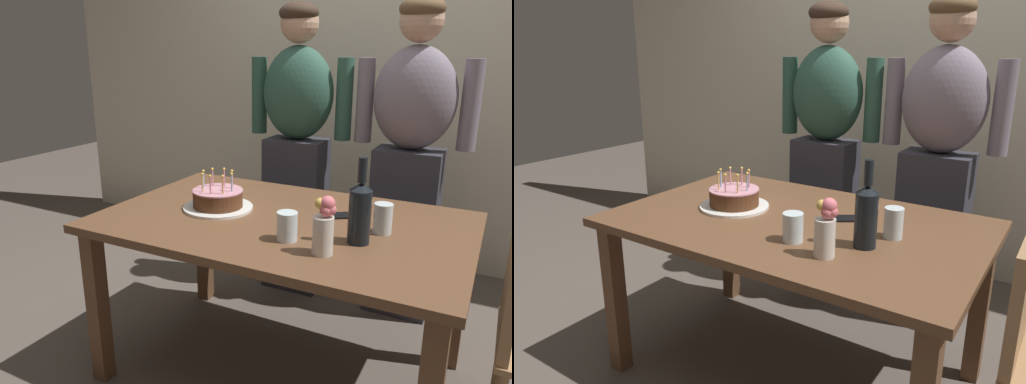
{
  "view_description": "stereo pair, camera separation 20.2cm",
  "coord_description": "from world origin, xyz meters",
  "views": [
    {
      "loc": [
        0.78,
        -1.72,
        1.42
      ],
      "look_at": [
        -0.12,
        -0.01,
        0.84
      ],
      "focal_mm": 33.7,
      "sensor_mm": 36.0,
      "label": 1
    },
    {
      "loc": [
        0.95,
        -1.61,
        1.42
      ],
      "look_at": [
        -0.12,
        -0.01,
        0.84
      ],
      "focal_mm": 33.7,
      "sensor_mm": 36.0,
      "label": 2
    }
  ],
  "objects": [
    {
      "name": "wine_bottle",
      "position": [
        0.35,
        -0.11,
        0.86
      ],
      "size": [
        0.08,
        0.08,
        0.32
      ],
      "color": "black",
      "rests_on": "dining_table"
    },
    {
      "name": "dining_table",
      "position": [
        0.0,
        0.0,
        0.64
      ],
      "size": [
        1.5,
        0.96,
        0.74
      ],
      "color": "brown",
      "rests_on": "ground_plane"
    },
    {
      "name": "cell_phone",
      "position": [
        0.19,
        0.13,
        0.74
      ],
      "size": [
        0.16,
        0.14,
        0.01
      ],
      "primitive_type": "cube",
      "rotation": [
        0.0,
        0.0,
        0.59
      ],
      "color": "black",
      "rests_on": "dining_table"
    },
    {
      "name": "ground_plane",
      "position": [
        0.0,
        0.0,
        0.0
      ],
      "size": [
        10.0,
        10.0,
        0.0
      ],
      "primitive_type": "plane",
      "color": "#564C44"
    },
    {
      "name": "flower_vase",
      "position": [
        0.27,
        -0.26,
        0.84
      ],
      "size": [
        0.08,
        0.07,
        0.21
      ],
      "color": "silver",
      "rests_on": "dining_table"
    },
    {
      "name": "birthday_cake",
      "position": [
        -0.31,
        -0.02,
        0.78
      ],
      "size": [
        0.31,
        0.31,
        0.17
      ],
      "color": "white",
      "rests_on": "dining_table"
    },
    {
      "name": "water_glass_near",
      "position": [
        0.4,
        0.03,
        0.8
      ],
      "size": [
        0.07,
        0.07,
        0.12
      ],
      "primitive_type": "cylinder",
      "color": "silver",
      "rests_on": "dining_table"
    },
    {
      "name": "person_man_bearded",
      "position": [
        -0.29,
        0.81,
        0.87
      ],
      "size": [
        0.61,
        0.27,
        1.66
      ],
      "rotation": [
        0.0,
        0.0,
        3.14
      ],
      "color": "#33333D",
      "rests_on": "ground_plane"
    },
    {
      "name": "person_woman_cardigan",
      "position": [
        0.34,
        0.81,
        0.87
      ],
      "size": [
        0.61,
        0.27,
        1.66
      ],
      "rotation": [
        0.0,
        0.0,
        3.14
      ],
      "color": "#33333D",
      "rests_on": "ground_plane"
    },
    {
      "name": "back_wall",
      "position": [
        0.0,
        1.55,
        1.3
      ],
      "size": [
        5.2,
        0.1,
        2.6
      ],
      "primitive_type": "cube",
      "color": "beige",
      "rests_on": "ground_plane"
    },
    {
      "name": "water_glass_far",
      "position": [
        0.11,
        -0.21,
        0.79
      ],
      "size": [
        0.08,
        0.08,
        0.11
      ],
      "primitive_type": "cylinder",
      "color": "silver",
      "rests_on": "dining_table"
    }
  ]
}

